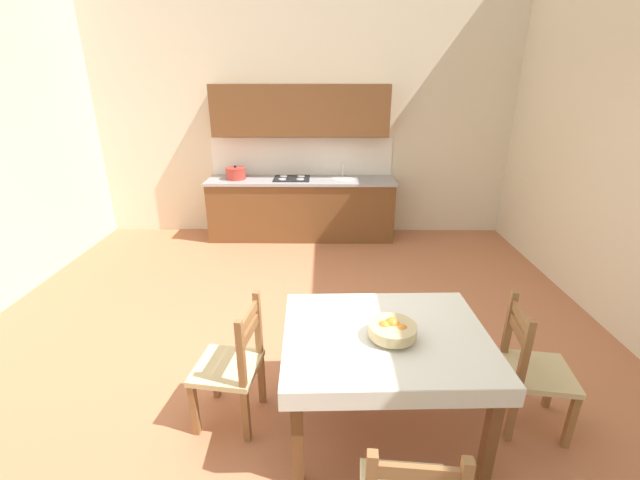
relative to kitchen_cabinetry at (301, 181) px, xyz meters
The scene contains 7 objects.
ground_plane 3.07m from the kitchen_cabinetry, 89.31° to the right, with size 6.70×7.02×0.10m, color #B7704C.
wall_back 1.27m from the kitchen_cabinetry, 83.93° to the left, with size 6.70×0.12×4.17m, color beige.
kitchen_cabinetry is the anchor object (origin of this frame).
dining_table 3.81m from the kitchen_cabinetry, 78.72° to the right, with size 1.34×1.09×0.75m.
dining_chair_window_side 4.11m from the kitchen_cabinetry, 64.66° to the right, with size 0.48×0.48×0.93m.
dining_chair_tv_side 3.71m from the kitchen_cabinetry, 94.24° to the right, with size 0.48×0.48×0.93m.
fruit_bowl 3.86m from the kitchen_cabinetry, 78.44° to the right, with size 0.30×0.30×0.12m.
Camera 1 is at (0.31, -3.03, 2.27)m, focal length 23.13 mm.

